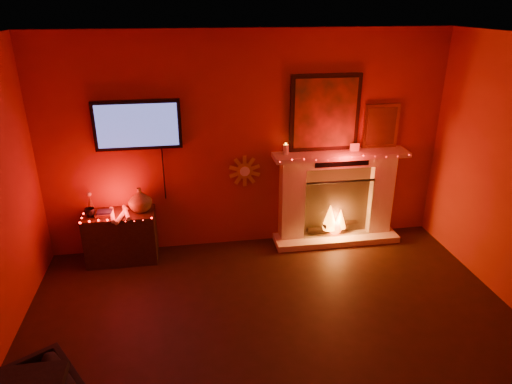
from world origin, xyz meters
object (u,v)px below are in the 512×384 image
Objects in this scene: fireplace at (336,188)px; console_table at (123,233)px; sunburst_clock at (245,171)px; tv at (138,125)px.

console_table is at bearing -177.34° from fireplace.
console_table is (-1.54, -0.22, -0.63)m from sunburst_clock.
fireplace is at bearing -1.50° from tv.
tv is 3.10× the size of sunburst_clock.
sunburst_clock is 1.68m from console_table.
tv is at bearing -178.76° from sunburst_clock.
tv reaches higher than sunburst_clock.
fireplace is 2.35× the size of console_table.
tv reaches higher than console_table.
sunburst_clock is at bearing 8.06° from console_table.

